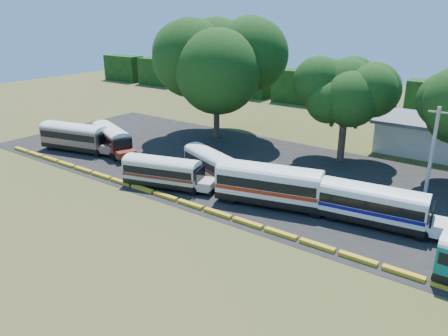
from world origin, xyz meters
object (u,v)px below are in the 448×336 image
Objects in this scene: bus_beige at (76,135)px; bus_cream_west at (164,171)px; bus_red at (112,137)px; tree_west at (216,57)px; bus_white_red at (272,183)px.

bus_cream_west is (16.76, -2.24, -0.24)m from bus_beige.
tree_west reaches higher than bus_red.
bus_red is 23.47m from bus_white_red.
bus_white_red is (10.41, 2.54, 0.37)m from bus_cream_west.
tree_west is at bearing 85.74° from bus_red.
bus_red is at bearing 160.59° from bus_white_red.
bus_beige is at bearing -126.79° from bus_red.
tree_west reaches higher than bus_cream_west.
bus_white_red reaches higher than bus_red.
bus_beige is 1.13× the size of bus_cream_west.
tree_west is at bearing 43.00° from bus_beige.
bus_white_red reaches higher than bus_beige.
bus_red is 0.85× the size of bus_white_red.
bus_red is 13.75m from bus_cream_west.
bus_white_red is at bearing -2.78° from bus_cream_west.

